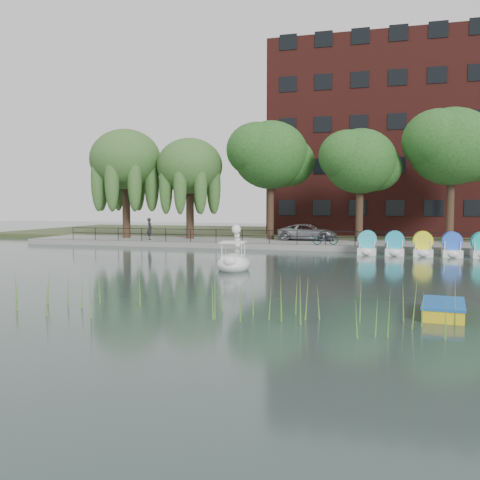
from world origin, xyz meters
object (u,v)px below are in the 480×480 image
at_px(bicycle, 325,238).
at_px(yellow_rowboat, 443,309).
at_px(swan_boat, 234,260).
at_px(minivan, 307,231).
at_px(pedestrian, 150,227).

height_order(bicycle, yellow_rowboat, bicycle).
height_order(swan_boat, yellow_rowboat, swan_boat).
xyz_separation_m(minivan, swan_boat, (-1.13, -16.13, -0.65)).
xyz_separation_m(bicycle, yellow_rowboat, (6.01, -20.72, -0.68)).
distance_m(minivan, pedestrian, 12.42).
height_order(minivan, yellow_rowboat, minivan).
bearing_deg(pedestrian, yellow_rowboat, -168.09).
distance_m(bicycle, yellow_rowboat, 21.59).
height_order(minivan, swan_boat, swan_boat).
xyz_separation_m(minivan, pedestrian, (-12.10, -2.77, 0.26)).
bearing_deg(minivan, bicycle, -157.72).
bearing_deg(yellow_rowboat, bicycle, 111.50).
distance_m(pedestrian, yellow_rowboat, 29.79).
bearing_deg(swan_boat, yellow_rowboat, -51.22).
relative_size(minivan, pedestrian, 2.65).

